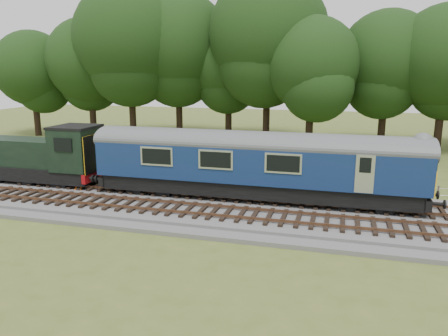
% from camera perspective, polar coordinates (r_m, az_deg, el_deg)
% --- Properties ---
extents(ground, '(120.00, 120.00, 0.00)m').
position_cam_1_polar(ground, '(23.18, 8.24, -6.13)').
color(ground, '#4A5D22').
rests_on(ground, ground).
extents(ballast, '(70.00, 7.00, 0.35)m').
position_cam_1_polar(ballast, '(23.12, 8.25, -5.72)').
color(ballast, '#4C4C4F').
rests_on(ballast, ground).
extents(track_north, '(67.20, 2.40, 0.21)m').
position_cam_1_polar(track_north, '(24.38, 8.69, -4.16)').
color(track_north, black).
rests_on(track_north, ballast).
extents(track_south, '(67.20, 2.40, 0.21)m').
position_cam_1_polar(track_south, '(21.54, 7.73, -6.43)').
color(track_south, black).
rests_on(track_south, ballast).
extents(fence, '(64.00, 0.12, 1.00)m').
position_cam_1_polar(fence, '(27.45, 9.44, -3.15)').
color(fence, '#6B6054').
rests_on(fence, ground).
extents(tree_line, '(70.00, 8.00, 18.00)m').
position_cam_1_polar(tree_line, '(44.50, 11.87, 2.88)').
color(tree_line, black).
rests_on(tree_line, ground).
extents(dmu_railcar, '(18.05, 2.86, 3.88)m').
position_cam_1_polar(dmu_railcar, '(24.15, 3.96, 1.16)').
color(dmu_railcar, black).
rests_on(dmu_railcar, ground).
extents(shunter_loco, '(8.92, 2.60, 3.38)m').
position_cam_1_polar(shunter_loco, '(30.22, -22.91, 1.32)').
color(shunter_loco, black).
rests_on(shunter_loco, ground).
extents(worker, '(0.74, 0.52, 1.92)m').
position_cam_1_polar(worker, '(27.57, -18.62, -0.78)').
color(worker, '#E8560C').
rests_on(worker, ballast).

